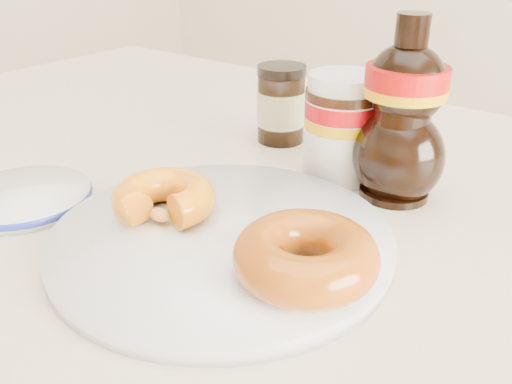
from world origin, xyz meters
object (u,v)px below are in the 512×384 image
Objects in this scene: plate at (221,239)px; donut_whole at (306,256)px; dining_table at (253,270)px; syrup_bottle at (403,111)px; dark_jar at (281,105)px; nutella_jar at (342,123)px; blue_rim_saucer at (24,197)px; donut_bitten at (164,199)px.

donut_whole is (0.10, -0.01, 0.03)m from plate.
dining_table is at bearing 110.32° from plate.
plate is 0.10m from donut_whole.
syrup_bottle is (0.07, 0.19, 0.08)m from plate.
dark_jar is (-0.08, 0.16, 0.13)m from dining_table.
nutella_jar reaches higher than donut_whole.
nutella_jar is at bearing 88.76° from plate.
syrup_bottle is 1.36× the size of blue_rim_saucer.
donut_whole is 0.82× the size of blue_rim_saucer.
plate is 0.22m from syrup_bottle.
nutella_jar is 0.13m from dark_jar.
donut_whole reaches higher than donut_bitten.
dark_jar reaches higher than blue_rim_saucer.
syrup_bottle is at bearing 68.45° from plate.
blue_rim_saucer is (-0.18, -0.15, 0.09)m from dining_table.
blue_rim_saucer is at bearing -139.32° from syrup_bottle.
dark_jar is (-0.05, 0.26, 0.02)m from donut_bitten.
donut_bitten is at bearing 18.83° from blue_rim_saucer.
dark_jar is at bearing 156.26° from nutella_jar.
dining_table is 14.70× the size of donut_bitten.
dark_jar is (-0.11, 0.25, 0.04)m from plate.
nutella_jar is (0.07, 0.20, 0.03)m from donut_bitten.
donut_bitten is (-0.03, -0.09, 0.11)m from dining_table.
blue_rim_saucer is (-0.21, -0.06, -0.00)m from plate.
donut_bitten reaches higher than dining_table.
dark_jar is at bearing 71.93° from blue_rim_saucer.
syrup_bottle is (0.07, -0.01, 0.03)m from nutella_jar.
donut_whole is at bearing 18.23° from donut_bitten.
dining_table is 7.54× the size of syrup_bottle.
blue_rim_saucer is (-0.29, -0.25, -0.09)m from syrup_bottle.
plate is at bearing -91.24° from nutella_jar.
donut_bitten is at bearing -173.25° from plate.
donut_whole is 0.23m from nutella_jar.
donut_whole reaches higher than plate.
donut_bitten is 0.22m from nutella_jar.
donut_whole is at bearing 8.25° from blue_rim_saucer.
syrup_bottle is (-0.02, 0.20, 0.06)m from donut_whole.
blue_rim_saucer is (-0.10, -0.31, -0.04)m from dark_jar.
syrup_bottle is at bearing 96.26° from donut_whole.
donut_bitten reaches higher than blue_rim_saucer.
plate is 2.59× the size of nutella_jar.
plate is 2.72× the size of donut_whole.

